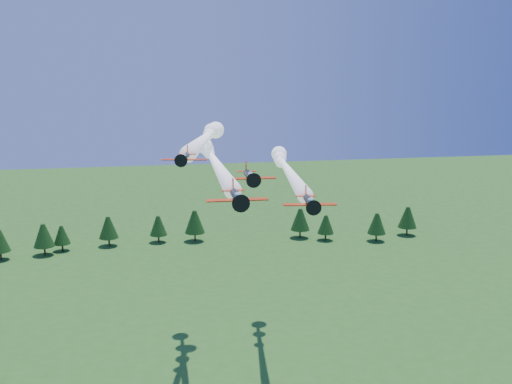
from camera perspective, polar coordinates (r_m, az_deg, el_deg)
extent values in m
cylinder|color=black|center=(77.19, -1.95, -0.46)|extent=(1.36, 6.15, 1.13)
cone|color=black|center=(73.73, -1.61, -1.02)|extent=(1.17, 1.06, 1.13)
cone|color=black|center=(73.08, -1.53, -1.13)|extent=(0.52, 0.53, 0.50)
cylinder|color=black|center=(72.89, -1.51, -1.16)|extent=(2.38, 0.13, 2.38)
cube|color=red|center=(76.83, -1.91, -0.79)|extent=(8.42, 1.83, 0.14)
cube|color=red|center=(81.09, -2.31, 0.16)|extent=(3.31, 1.08, 0.08)
cube|color=red|center=(81.02, -2.33, 0.80)|extent=(0.14, 1.08, 1.64)
ellipsoid|color=#8DBBDB|center=(76.11, -1.86, -0.28)|extent=(0.86, 1.39, 0.71)
sphere|color=white|center=(121.59, -4.65, 3.87)|extent=(2.30, 2.30, 2.30)
sphere|color=white|center=(127.29, -4.86, 4.20)|extent=(3.00, 3.00, 3.00)
sphere|color=white|center=(132.98, -5.05, 4.51)|extent=(3.70, 3.70, 3.70)
cylinder|color=black|center=(83.23, -7.16, 3.46)|extent=(1.90, 4.84, 0.88)
cone|color=black|center=(80.51, -7.45, 3.19)|extent=(1.03, 0.97, 0.88)
cone|color=black|center=(79.99, -7.51, 3.14)|extent=(0.47, 0.47, 0.39)
cylinder|color=black|center=(79.84, -7.52, 3.12)|extent=(1.81, 0.44, 1.85)
cube|color=red|center=(82.92, -7.19, 3.24)|extent=(6.63, 2.59, 0.11)
cube|color=red|center=(86.29, -6.86, 3.78)|extent=(2.66, 1.29, 0.06)
cube|color=red|center=(86.28, -6.86, 4.25)|extent=(0.26, 0.83, 1.28)
ellipsoid|color=#8DBBDB|center=(82.40, -7.25, 3.63)|extent=(0.85, 1.17, 0.55)
sphere|color=white|center=(118.51, -4.61, 5.86)|extent=(2.30, 2.30, 2.30)
sphere|color=white|center=(123.02, -4.39, 6.07)|extent=(3.00, 3.00, 3.00)
sphere|color=white|center=(127.55, -4.19, 6.26)|extent=(3.70, 3.70, 3.70)
cylinder|color=black|center=(86.67, 5.36, -0.96)|extent=(1.92, 6.02, 1.10)
cone|color=black|center=(83.34, 5.70, -1.46)|extent=(1.23, 1.13, 1.10)
cone|color=black|center=(82.71, 5.77, -1.56)|extent=(0.55, 0.56, 0.48)
cylinder|color=black|center=(82.53, 5.79, -1.59)|extent=(2.29, 0.37, 2.30)
cube|color=red|center=(86.32, 5.39, -1.25)|extent=(8.24, 2.61, 0.13)
cube|color=red|center=(90.43, 5.00, -0.40)|extent=(3.28, 1.37, 0.08)
cube|color=red|center=(90.36, 5.00, 0.16)|extent=(0.25, 1.05, 1.59)
ellipsoid|color=#8DBBDB|center=(85.63, 5.46, -0.81)|extent=(0.97, 1.41, 0.68)
sphere|color=white|center=(127.93, 2.59, 3.09)|extent=(2.30, 2.30, 2.30)
sphere|color=white|center=(133.20, 2.37, 3.42)|extent=(3.00, 3.00, 3.00)
sphere|color=white|center=(138.48, 2.16, 3.73)|extent=(3.70, 3.70, 3.70)
cylinder|color=black|center=(91.94, -0.66, 1.64)|extent=(1.36, 6.13, 1.13)
cone|color=black|center=(88.48, -0.32, 1.26)|extent=(1.17, 1.06, 1.13)
cone|color=black|center=(87.82, -0.25, 1.18)|extent=(0.52, 0.53, 0.50)
cylinder|color=black|center=(87.64, -0.23, 1.16)|extent=(2.37, 0.13, 2.37)
cube|color=red|center=(91.56, -0.62, 1.37)|extent=(8.40, 1.83, 0.14)
cube|color=red|center=(95.84, -1.01, 2.08)|extent=(3.31, 1.08, 0.08)
cube|color=red|center=(95.81, -1.02, 2.62)|extent=(0.14, 1.07, 1.64)
ellipsoid|color=#8DBBDB|center=(90.88, -0.56, 1.82)|extent=(0.86, 1.38, 0.70)
cylinder|color=#382314|center=(205.41, -14.47, -4.85)|extent=(0.60, 0.60, 2.92)
cone|color=black|center=(204.04, -14.55, -3.45)|extent=(6.68, 6.68, 7.52)
cylinder|color=#382314|center=(206.28, -9.70, -4.62)|extent=(0.60, 0.60, 2.68)
cone|color=black|center=(205.02, -9.75, -3.33)|extent=(6.13, 6.13, 6.90)
cylinder|color=#382314|center=(201.75, -24.16, -5.82)|extent=(0.60, 0.60, 2.83)
cylinder|color=#382314|center=(204.35, -18.78, -5.26)|extent=(0.60, 0.60, 2.44)
cone|color=black|center=(203.19, -18.86, -4.09)|extent=(5.57, 5.57, 6.26)
cylinder|color=#382314|center=(205.77, -6.12, -4.49)|extent=(0.60, 0.60, 3.14)
cone|color=black|center=(204.31, -6.15, -2.98)|extent=(7.18, 7.18, 8.08)
cylinder|color=#382314|center=(209.52, 4.42, -4.18)|extent=(0.60, 0.60, 3.04)
cone|color=black|center=(208.13, 4.45, -2.74)|extent=(6.96, 6.96, 7.83)
cylinder|color=#382314|center=(209.25, 11.93, -4.45)|extent=(0.60, 0.60, 2.86)
cone|color=black|center=(207.94, 11.99, -3.09)|extent=(6.53, 6.53, 7.35)
cylinder|color=#382314|center=(201.52, -20.37, -5.53)|extent=(0.60, 0.60, 2.95)
cone|color=black|center=(200.11, -20.47, -4.08)|extent=(6.75, 6.75, 7.60)
cylinder|color=#382314|center=(207.44, 6.96, -4.46)|extent=(0.60, 0.60, 2.58)
cone|color=black|center=(206.23, 6.99, -3.23)|extent=(5.90, 5.90, 6.64)
cylinder|color=#382314|center=(219.57, 14.85, -3.81)|extent=(0.60, 0.60, 3.01)
cone|color=black|center=(218.26, 14.92, -2.45)|extent=(6.88, 6.88, 7.74)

